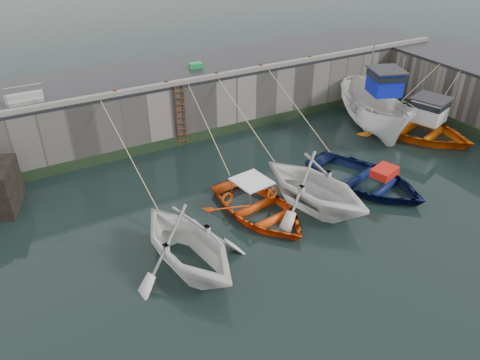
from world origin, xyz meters
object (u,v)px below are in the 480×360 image
bollard_a (115,92)px  bollard_c (217,74)px  boat_near_blacktrim (312,206)px  bollard_b (166,83)px  bollard_e (310,58)px  ladder (181,116)px  boat_near_white (189,265)px  fish_crate (196,65)px  bollard_d (261,66)px  boat_far_orange (415,127)px  boat_near_navy (364,185)px  boat_near_blue (259,214)px  boat_far_white (375,110)px

bollard_a → bollard_c: (5.20, 0.00, 0.00)m
boat_near_blacktrim → bollard_b: size_ratio=18.32×
bollard_a → bollard_e: bearing=0.0°
ladder → bollard_c: bollard_c is taller
boat_near_white → bollard_c: 11.11m
fish_crate → bollard_d: bollard_d is taller
boat_near_white → fish_crate: (5.34, 10.83, 3.29)m
fish_crate → bollard_e: bollard_e is taller
boat_far_orange → boat_near_navy: bearing=-173.6°
bollard_d → bollard_a: bearing=180.0°
boat_near_blue → boat_far_orange: size_ratio=0.67×
bollard_a → boat_near_navy: bearing=-43.0°
boat_far_orange → bollard_a: bearing=141.8°
boat_near_blue → boat_near_blacktrim: (2.20, -0.62, 0.00)m
bollard_b → fish_crate: bearing=38.0°
bollard_b → bollard_d: (5.30, 0.00, 0.00)m
bollard_b → bollard_e: (8.50, 0.00, 0.00)m
boat_near_white → bollard_b: bollard_b is taller
boat_near_blacktrim → boat_near_navy: boat_near_blacktrim is taller
bollard_e → fish_crate: bearing=163.1°
fish_crate → boat_near_blue: bearing=-90.5°
ladder → boat_near_white: size_ratio=0.64×
bollard_b → bollard_c: same height
boat_far_white → boat_far_orange: boat_far_white is taller
boat_near_blue → boat_far_white: boat_far_white is taller
fish_crate → boat_far_orange: bearing=-27.3°
boat_far_orange → boat_near_white: bearing=176.0°
ladder → bollard_a: bearing=173.6°
ladder → bollard_c: bearing=8.7°
boat_near_white → bollard_d: 12.63m
boat_near_white → fish_crate: bearing=54.6°
bollard_c → boat_near_navy: bearing=-67.4°
ladder → bollard_b: bollard_b is taller
boat_near_white → boat_far_white: boat_far_white is taller
boat_near_white → bollard_b: (2.96, 8.97, 3.30)m
bollard_b → bollard_d: size_ratio=1.00×
ladder → boat_near_blacktrim: 8.33m
boat_near_navy → bollard_c: size_ratio=19.72×
bollard_c → boat_near_blacktrim: bearing=-88.1°
boat_far_white → bollard_d: size_ratio=26.07×
ladder → bollard_a: 3.47m
ladder → boat_far_orange: bearing=-23.1°
boat_near_navy → bollard_a: (-8.48, 7.91, 3.30)m
bollard_a → bollard_b: same height
bollard_c → bollard_b: bearing=180.0°
ladder → bollard_e: (8.00, 0.34, 1.71)m
boat_near_navy → boat_far_orange: bearing=7.8°
boat_far_white → bollard_e: (-1.87, 3.63, 2.19)m
boat_near_navy → fish_crate: (-3.61, 9.77, 3.29)m
boat_near_blacktrim → boat_far_white: size_ratio=0.70×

